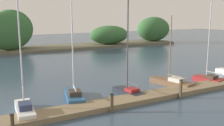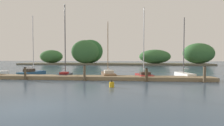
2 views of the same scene
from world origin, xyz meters
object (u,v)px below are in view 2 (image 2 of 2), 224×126
(mooring_piling_2, at_px, (84,73))
(mooring_piling_4, at_px, (205,74))
(sailboat_1, at_px, (33,72))
(channel_buoy_0, at_px, (112,84))
(sailboat_4, at_px, (144,75))
(sailboat_3, at_px, (108,74))
(mooring_piling_1, at_px, (25,73))
(sailboat_2, at_px, (65,73))
(mooring_piling_3, at_px, (146,75))
(sailboat_5, at_px, (184,74))

(mooring_piling_2, distance_m, mooring_piling_4, 10.99)
(sailboat_1, height_order, channel_buoy_0, sailboat_1)
(mooring_piling_2, bearing_deg, mooring_piling_4, -0.86)
(sailboat_4, distance_m, mooring_piling_2, 6.39)
(sailboat_3, xyz_separation_m, mooring_piling_1, (-7.91, -3.26, 0.30))
(sailboat_1, xyz_separation_m, mooring_piling_4, (18.25, -3.75, 0.34))
(sailboat_2, relative_size, mooring_piling_3, 6.59)
(sailboat_3, bearing_deg, sailboat_1, 74.64)
(sailboat_4, height_order, mooring_piling_2, sailboat_4)
(sailboat_1, relative_size, sailboat_3, 1.15)
(sailboat_2, height_order, mooring_piling_1, sailboat_2)
(sailboat_3, xyz_separation_m, mooring_piling_2, (-1.91, -3.25, 0.40))
(sailboat_3, relative_size, mooring_piling_2, 4.29)
(mooring_piling_3, bearing_deg, mooring_piling_1, 179.67)
(sailboat_3, distance_m, mooring_piling_4, 9.71)
(sailboat_5, bearing_deg, sailboat_3, 80.13)
(sailboat_3, height_order, mooring_piling_4, sailboat_3)
(sailboat_4, xyz_separation_m, mooring_piling_2, (-5.86, -2.53, 0.36))
(sailboat_1, bearing_deg, channel_buoy_0, -109.87)
(sailboat_1, relative_size, sailboat_2, 0.88)
(sailboat_2, height_order, sailboat_4, sailboat_2)
(sailboat_5, xyz_separation_m, channel_buoy_0, (-7.27, -6.64, -0.19))
(mooring_piling_4, distance_m, channel_buoy_0, 8.66)
(channel_buoy_0, bearing_deg, sailboat_3, 99.02)
(sailboat_3, bearing_deg, channel_buoy_0, 175.73)
(sailboat_2, xyz_separation_m, mooring_piling_4, (13.94, -2.98, 0.27))
(sailboat_1, height_order, sailboat_3, sailboat_1)
(mooring_piling_1, distance_m, mooring_piling_2, 6.00)
(sailboat_2, distance_m, channel_buoy_0, 8.54)
(sailboat_5, distance_m, mooring_piling_3, 5.50)
(sailboat_1, bearing_deg, sailboat_3, -77.76)
(mooring_piling_3, height_order, mooring_piling_4, mooring_piling_4)
(sailboat_2, bearing_deg, sailboat_4, -98.60)
(sailboat_2, relative_size, channel_buoy_0, 15.91)
(sailboat_4, xyz_separation_m, channel_buoy_0, (-2.91, -5.88, -0.18))
(sailboat_3, relative_size, channel_buoy_0, 12.14)
(mooring_piling_4, bearing_deg, sailboat_4, 152.32)
(sailboat_3, relative_size, mooring_piling_3, 5.03)
(mooring_piling_3, xyz_separation_m, channel_buoy_0, (-2.92, -3.28, -0.43))
(sailboat_2, xyz_separation_m, mooring_piling_2, (2.95, -2.81, 0.27))
(sailboat_4, bearing_deg, channel_buoy_0, 142.53)
(sailboat_1, bearing_deg, sailboat_4, -80.31)
(sailboat_4, bearing_deg, mooring_piling_2, 102.16)
(sailboat_5, bearing_deg, mooring_piling_4, -177.60)
(mooring_piling_1, distance_m, channel_buoy_0, 9.57)
(mooring_piling_1, bearing_deg, mooring_piling_3, -0.33)
(sailboat_3, xyz_separation_m, mooring_piling_4, (9.08, -3.42, 0.40))
(sailboat_1, height_order, sailboat_5, sailboat_1)
(sailboat_3, relative_size, sailboat_4, 0.83)
(sailboat_4, height_order, mooring_piling_4, sailboat_4)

